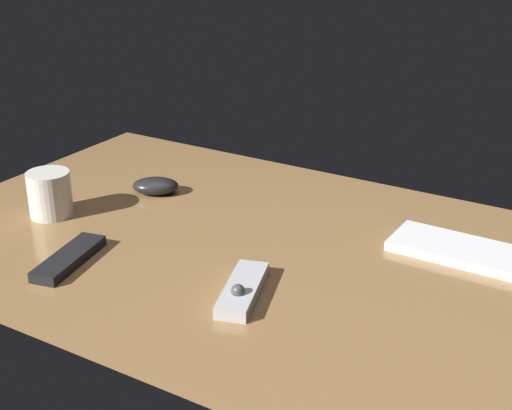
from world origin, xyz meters
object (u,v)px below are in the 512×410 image
Objects in this scene: computer_mouse at (156,186)px; coffee_mug at (50,194)px; media_remote at (242,290)px; tv_remote at (69,258)px; keyboard at (511,262)px.

coffee_mug is at bearing -150.19° from computer_mouse.
computer_mouse is 0.57× the size of media_remote.
computer_mouse is at bearing -142.78° from media_remote.
keyboard is at bearing 108.11° from tv_remote.
media_remote is at bearing -66.00° from computer_mouse.
tv_remote is 23.38cm from coffee_mug.
keyboard is 79.31cm from tv_remote.
computer_mouse is at bearing -175.03° from keyboard.
media_remote is 33.59cm from tv_remote.
computer_mouse is (-75.88, -5.40, 0.95)cm from keyboard.
media_remote is 1.89× the size of coffee_mug.
computer_mouse is 1.07× the size of coffee_mug.
media_remote is (-35.71, -33.38, 0.26)cm from keyboard.
media_remote is at bearing -8.49° from coffee_mug.
keyboard is 76.08cm from computer_mouse.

